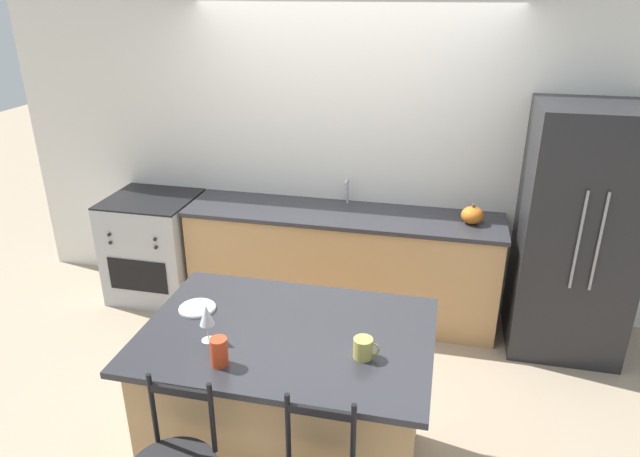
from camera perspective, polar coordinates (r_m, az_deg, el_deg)
name	(u,v)px	position (r m, az deg, el deg)	size (l,w,h in m)	color
ground_plane	(332,332)	(4.74, 1.25, -10.33)	(18.00, 18.00, 0.00)	tan
wall_back	(350,150)	(4.78, 3.06, 7.82)	(6.00, 0.07, 2.70)	silver
back_counter	(342,262)	(4.82, 2.19, -3.39)	(2.58, 0.65, 0.92)	tan
sink_faucet	(347,188)	(4.76, 2.74, 4.07)	(0.02, 0.13, 0.22)	#ADAFB5
kitchen_island	(289,405)	(3.30, -3.15, -17.17)	(1.51, 1.04, 0.96)	tan
refrigerator	(576,233)	(4.59, 24.24, -0.37)	(0.80, 0.75, 1.88)	#232326
oven_range	(156,246)	(5.30, -16.07, -1.72)	(0.74, 0.72, 0.92)	#ADAFB5
dinner_plate	(197,308)	(3.27, -12.17, -7.77)	(0.21, 0.21, 0.02)	white
wine_glass	(207,316)	(2.92, -11.28, -8.56)	(0.08, 0.08, 0.21)	white
coffee_mug	(364,348)	(2.81, 4.38, -11.84)	(0.13, 0.10, 0.10)	#C1B251
tumbler_cup	(219,352)	(2.78, -10.06, -12.04)	(0.08, 0.08, 0.14)	red
pumpkin_decoration	(472,215)	(4.53, 15.00, 1.30)	(0.17, 0.17, 0.16)	orange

